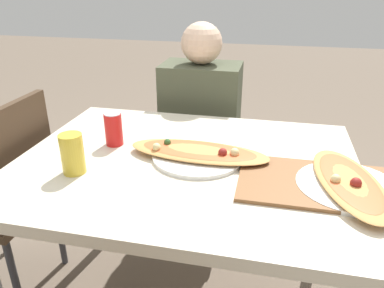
# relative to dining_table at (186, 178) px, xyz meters

# --- Properties ---
(dining_table) EXTENTS (1.18, 0.92, 0.75)m
(dining_table) POSITION_rel_dining_table_xyz_m (0.00, 0.00, 0.00)
(dining_table) COLOR beige
(dining_table) RESTS_ON ground_plane
(chair_far_seated) EXTENTS (0.40, 0.40, 0.91)m
(chair_far_seated) POSITION_rel_dining_table_xyz_m (-0.08, 0.79, -0.17)
(chair_far_seated) COLOR #3F2D1E
(chair_far_seated) RESTS_ON ground_plane
(chair_side_left) EXTENTS (0.40, 0.40, 0.91)m
(chair_side_left) POSITION_rel_dining_table_xyz_m (-0.78, 0.00, -0.17)
(chair_side_left) COLOR #3F2D1E
(chair_side_left) RESTS_ON ground_plane
(person_seated) EXTENTS (0.40, 0.28, 1.14)m
(person_seated) POSITION_rel_dining_table_xyz_m (-0.08, 0.68, -0.00)
(person_seated) COLOR #2D2D38
(person_seated) RESTS_ON ground_plane
(pizza_main) EXTENTS (0.51, 0.33, 0.06)m
(pizza_main) POSITION_rel_dining_table_xyz_m (0.04, 0.03, 0.09)
(pizza_main) COLOR white
(pizza_main) RESTS_ON dining_table
(soda_can) EXTENTS (0.07, 0.07, 0.12)m
(soda_can) POSITION_rel_dining_table_xyz_m (-0.30, 0.07, 0.13)
(soda_can) COLOR red
(soda_can) RESTS_ON dining_table
(drink_glass) EXTENTS (0.07, 0.07, 0.13)m
(drink_glass) POSITION_rel_dining_table_xyz_m (-0.34, -0.17, 0.14)
(drink_glass) COLOR gold
(drink_glass) RESTS_ON dining_table
(serving_tray) EXTENTS (0.47, 0.30, 0.01)m
(serving_tray) POSITION_rel_dining_table_xyz_m (0.43, -0.08, 0.08)
(serving_tray) COLOR brown
(serving_tray) RESTS_ON dining_table
(pizza_second) EXTENTS (0.31, 0.47, 0.06)m
(pizza_second) POSITION_rel_dining_table_xyz_m (0.53, -0.08, 0.09)
(pizza_second) COLOR white
(pizza_second) RESTS_ON dining_table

